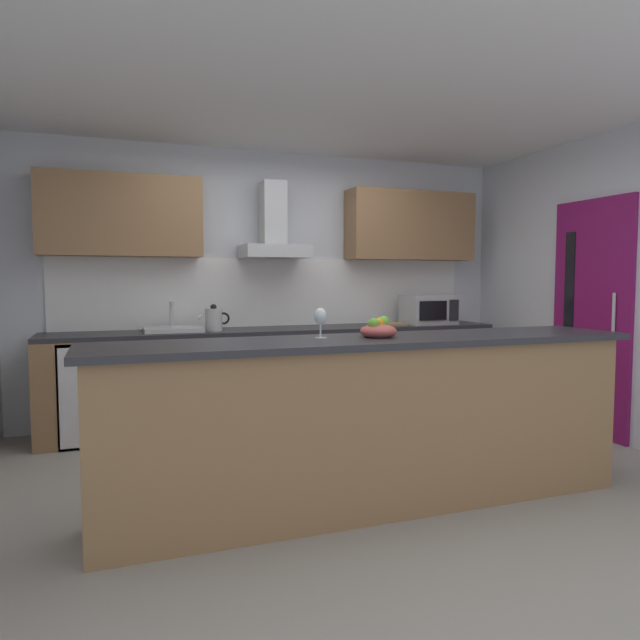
% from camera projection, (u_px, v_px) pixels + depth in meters
% --- Properties ---
extents(ground, '(5.84, 4.58, 0.02)m').
position_uv_depth(ground, '(343.00, 472.00, 4.11)').
color(ground, gray).
extents(ceiling, '(5.84, 4.58, 0.02)m').
position_uv_depth(ceiling, '(344.00, 96.00, 3.92)').
color(ceiling, white).
extents(wall_back, '(5.84, 0.12, 2.60)m').
position_uv_depth(wall_back, '(273.00, 285.00, 5.75)').
color(wall_back, silver).
rests_on(wall_back, ground).
extents(wall_right, '(0.12, 4.58, 2.60)m').
position_uv_depth(wall_right, '(615.00, 286.00, 4.87)').
color(wall_right, silver).
rests_on(wall_right, ground).
extents(backsplash_tile, '(4.11, 0.02, 0.66)m').
position_uv_depth(backsplash_tile, '(275.00, 292.00, 5.69)').
color(backsplash_tile, white).
extents(counter_back, '(4.26, 0.60, 0.90)m').
position_uv_depth(counter_back, '(284.00, 375.00, 5.46)').
color(counter_back, olive).
rests_on(counter_back, ground).
extents(counter_island, '(3.30, 0.64, 1.02)m').
position_uv_depth(counter_island, '(373.00, 422.00, 3.43)').
color(counter_island, olive).
rests_on(counter_island, ground).
extents(upper_cabinets, '(4.20, 0.32, 0.70)m').
position_uv_depth(upper_cabinets, '(279.00, 221.00, 5.49)').
color(upper_cabinets, olive).
extents(side_door, '(0.08, 0.85, 2.05)m').
position_uv_depth(side_door, '(591.00, 318.00, 5.02)').
color(side_door, '#7A1456').
rests_on(side_door, ground).
extents(oven, '(0.60, 0.62, 0.80)m').
position_uv_depth(oven, '(278.00, 375.00, 5.41)').
color(oven, slate).
rests_on(oven, ground).
extents(refrigerator, '(0.58, 0.60, 0.85)m').
position_uv_depth(refrigerator, '(97.00, 390.00, 4.87)').
color(refrigerator, white).
rests_on(refrigerator, ground).
extents(microwave, '(0.50, 0.38, 0.30)m').
position_uv_depth(microwave, '(429.00, 310.00, 5.89)').
color(microwave, '#B7BABC').
rests_on(microwave, counter_back).
extents(sink, '(0.50, 0.40, 0.26)m').
position_uv_depth(sink, '(173.00, 329.00, 5.06)').
color(sink, silver).
rests_on(sink, counter_back).
extents(kettle, '(0.29, 0.15, 0.24)m').
position_uv_depth(kettle, '(214.00, 319.00, 5.13)').
color(kettle, '#B7BABC').
rests_on(kettle, counter_back).
extents(range_hood, '(0.62, 0.45, 0.72)m').
position_uv_depth(range_hood, '(274.00, 234.00, 5.44)').
color(range_hood, '#B7BABC').
extents(wine_glass, '(0.08, 0.08, 0.18)m').
position_uv_depth(wine_glass, '(320.00, 317.00, 3.35)').
color(wine_glass, silver).
rests_on(wine_glass, counter_island).
extents(fruit_bowl, '(0.22, 0.22, 0.13)m').
position_uv_depth(fruit_bowl, '(379.00, 330.00, 3.43)').
color(fruit_bowl, '#B24C47').
rests_on(fruit_bowl, counter_island).
extents(chopping_board, '(0.35, 0.24, 0.02)m').
position_uv_depth(chopping_board, '(388.00, 324.00, 5.74)').
color(chopping_board, tan).
rests_on(chopping_board, counter_back).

